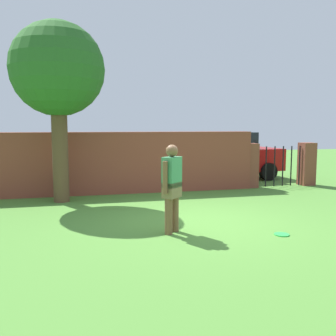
{
  "coord_description": "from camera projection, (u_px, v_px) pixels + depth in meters",
  "views": [
    {
      "loc": [
        -2.36,
        -7.13,
        1.96
      ],
      "look_at": [
        -0.35,
        1.07,
        1.0
      ],
      "focal_mm": 40.04,
      "sensor_mm": 36.0,
      "label": 1
    }
  ],
  "objects": [
    {
      "name": "fence_gate",
      "position": [
        279.0,
        165.0,
        12.11
      ],
      "size": [
        2.49,
        0.44,
        1.4
      ],
      "color": "brown",
      "rests_on": "ground"
    },
    {
      "name": "person",
      "position": [
        172.0,
        185.0,
        6.78
      ],
      "size": [
        0.41,
        0.41,
        1.62
      ],
      "rotation": [
        0.0,
        0.0,
        -2.37
      ],
      "color": "brown",
      "rests_on": "ground"
    },
    {
      "name": "ground_plane",
      "position": [
        197.0,
        222.0,
        7.66
      ],
      "size": [
        40.0,
        40.0,
        0.0
      ],
      "primitive_type": "plane",
      "color": "#4C8433"
    },
    {
      "name": "car",
      "position": [
        223.0,
        156.0,
        13.67
      ],
      "size": [
        4.33,
        2.21,
        1.72
      ],
      "rotation": [
        0.0,
        0.0,
        0.09
      ],
      "color": "#A51111",
      "rests_on": "ground"
    },
    {
      "name": "frisbee_green",
      "position": [
        282.0,
        234.0,
        6.74
      ],
      "size": [
        0.27,
        0.27,
        0.02
      ],
      "primitive_type": "cylinder",
      "color": "green",
      "rests_on": "ground"
    },
    {
      "name": "tree",
      "position": [
        58.0,
        72.0,
        9.33
      ],
      "size": [
        2.35,
        2.35,
        4.54
      ],
      "color": "brown",
      "rests_on": "ground"
    },
    {
      "name": "brick_wall",
      "position": [
        108.0,
        163.0,
        10.79
      ],
      "size": [
        8.73,
        0.5,
        1.78
      ],
      "primitive_type": "cube",
      "color": "brown",
      "rests_on": "ground"
    }
  ]
}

